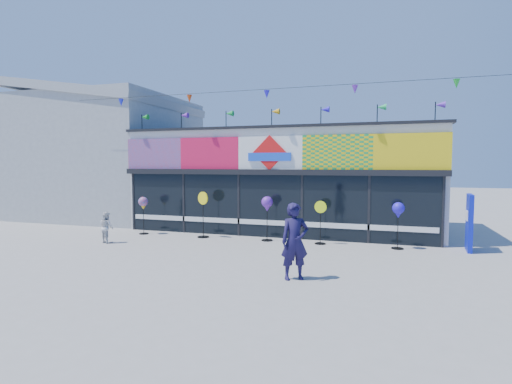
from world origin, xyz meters
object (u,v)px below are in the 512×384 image
at_px(spinner_0, 143,204).
at_px(adult_man, 295,241).
at_px(spinner_1, 203,213).
at_px(blue_sign, 469,223).
at_px(spinner_3, 320,221).
at_px(spinner_4, 398,212).
at_px(child, 106,227).
at_px(spinner_2, 267,205).

bearing_deg(spinner_0, adult_man, -31.35).
xyz_separation_m(spinner_1, adult_man, (4.35, -4.22, 0.01)).
bearing_deg(blue_sign, spinner_3, -171.26).
relative_size(spinner_0, spinner_4, 0.96).
height_order(spinner_4, child, spinner_4).
bearing_deg(spinner_2, spinner_1, -177.67).
bearing_deg(child, spinner_3, -143.10).
distance_m(spinner_0, spinner_1, 2.51).
height_order(blue_sign, child, blue_sign).
height_order(spinner_0, adult_man, adult_man).
bearing_deg(spinner_4, blue_sign, 9.40).
relative_size(blue_sign, spinner_1, 1.05).
bearing_deg(adult_man, blue_sign, 17.27).
xyz_separation_m(spinner_1, child, (-2.72, -1.92, -0.36)).
xyz_separation_m(spinner_3, spinner_4, (2.46, -0.02, 0.42)).
xyz_separation_m(spinner_3, adult_man, (0.06, -4.32, 0.12)).
distance_m(blue_sign, spinner_3, 4.56).
relative_size(spinner_2, spinner_4, 1.05).
height_order(spinner_0, child, spinner_0).
bearing_deg(blue_sign, spinner_4, -165.92).
height_order(blue_sign, spinner_4, blue_sign).
bearing_deg(spinner_0, child, -96.98).
distance_m(spinner_3, spinner_4, 2.49).
xyz_separation_m(blue_sign, spinner_4, (-2.09, -0.35, 0.30)).
distance_m(spinner_1, child, 3.35).
height_order(blue_sign, spinner_0, blue_sign).
height_order(spinner_1, child, spinner_1).
bearing_deg(spinner_3, adult_man, -89.16).
xyz_separation_m(blue_sign, child, (-11.55, -2.34, -0.36)).
distance_m(spinner_4, child, 9.69).
bearing_deg(spinner_3, spinner_0, -178.69).
xyz_separation_m(spinner_2, child, (-5.14, -2.02, -0.72)).
bearing_deg(spinner_2, child, -158.53).
bearing_deg(spinner_2, blue_sign, 2.88).
relative_size(spinner_0, adult_man, 0.80).
xyz_separation_m(spinner_0, spinner_3, (6.78, 0.16, -0.38)).
relative_size(blue_sign, spinner_0, 1.23).
bearing_deg(spinner_0, spinner_4, 0.82).
xyz_separation_m(spinner_3, child, (-7.00, -2.02, -0.24)).
height_order(spinner_2, adult_man, adult_man).
height_order(spinner_0, spinner_2, spinner_2).
height_order(spinner_2, child, spinner_2).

